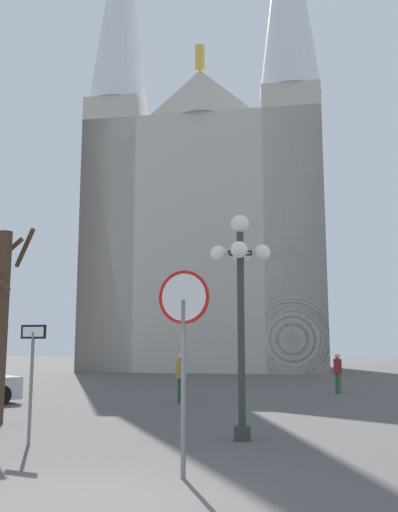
% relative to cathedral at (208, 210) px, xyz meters
% --- Properties ---
extents(ground_plane, '(120.00, 120.00, 0.00)m').
position_rel_cathedral_xyz_m(ground_plane, '(1.87, -32.41, -11.59)').
color(ground_plane, '#514F4C').
extents(cathedral, '(16.94, 11.90, 37.03)m').
position_rel_cathedral_xyz_m(cathedral, '(0.00, 0.00, 0.00)').
color(cathedral, '#BCB5A5').
rests_on(cathedral, ground).
extents(stop_sign, '(0.86, 0.24, 3.25)m').
position_rel_cathedral_xyz_m(stop_sign, '(2.96, -30.71, -9.27)').
color(stop_sign, slate).
rests_on(stop_sign, ground).
extents(one_way_arrow_sign, '(0.63, 0.22, 2.44)m').
position_rel_cathedral_xyz_m(one_way_arrow_sign, '(-0.62, -28.33, -10.02)').
color(one_way_arrow_sign, slate).
rests_on(one_way_arrow_sign, ground).
extents(street_lamp, '(1.34, 1.34, 4.93)m').
position_rel_cathedral_xyz_m(street_lamp, '(3.72, -27.33, -8.27)').
color(street_lamp, '#2D3833').
rests_on(street_lamp, ground).
extents(bare_tree, '(1.29, 1.24, 5.08)m').
position_rel_cathedral_xyz_m(bare_tree, '(-2.60, -25.86, -8.96)').
color(bare_tree, '#473323').
rests_on(bare_tree, ground).
extents(pedestrian_walking, '(0.32, 0.32, 1.65)m').
position_rel_cathedral_xyz_m(pedestrian_walking, '(1.30, -20.59, -10.60)').
color(pedestrian_walking, '#33663F').
rests_on(pedestrian_walking, ground).
extents(pedestrian_standing, '(0.32, 0.32, 1.57)m').
position_rel_cathedral_xyz_m(pedestrian_standing, '(7.03, -16.69, -10.65)').
color(pedestrian_standing, '#33663F').
rests_on(pedestrian_standing, ground).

